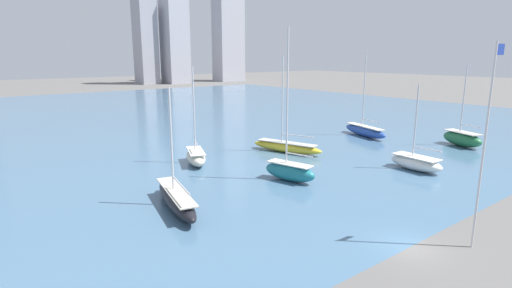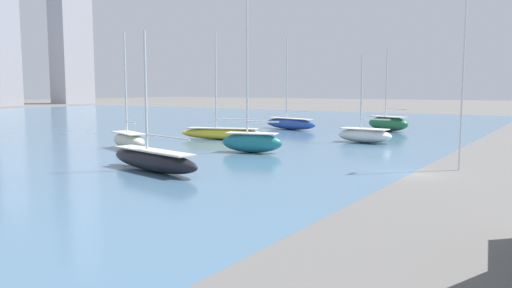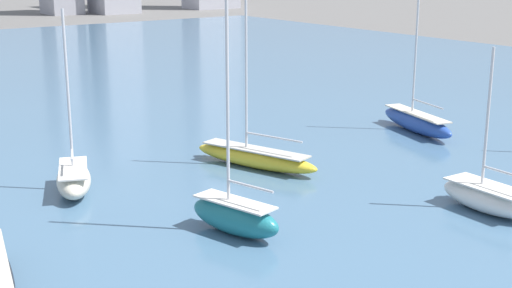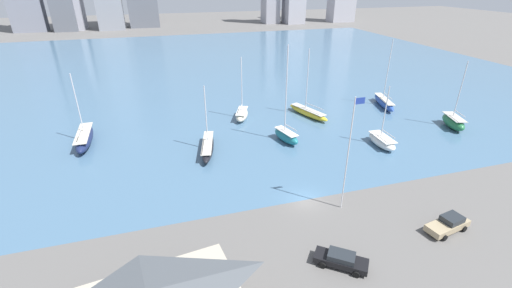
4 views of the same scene
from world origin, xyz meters
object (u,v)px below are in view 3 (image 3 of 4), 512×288
sailboat_cream (74,179)px  sailboat_yellow (255,156)px  sailboat_teal (235,214)px  sailboat_blue (416,121)px  sailboat_white (488,197)px

sailboat_cream → sailboat_yellow: sailboat_yellow is taller
sailboat_teal → sailboat_blue: bearing=7.1°
sailboat_blue → sailboat_white: bearing=-110.9°
sailboat_white → sailboat_cream: (-19.00, 18.07, 0.07)m
sailboat_blue → sailboat_cream: bearing=-168.1°
sailboat_white → sailboat_yellow: bearing=113.1°
sailboat_blue → sailboat_teal: bearing=-143.5°
sailboat_cream → sailboat_yellow: (13.01, -2.26, -0.15)m
sailboat_cream → sailboat_blue: 30.93m
sailboat_white → sailboat_blue: bearing=56.3°
sailboat_blue → sailboat_yellow: size_ratio=1.06×
sailboat_cream → sailboat_teal: 12.90m
sailboat_cream → sailboat_yellow: size_ratio=0.91×
sailboat_white → sailboat_teal: bearing=159.9°
sailboat_white → sailboat_cream: sailboat_cream is taller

